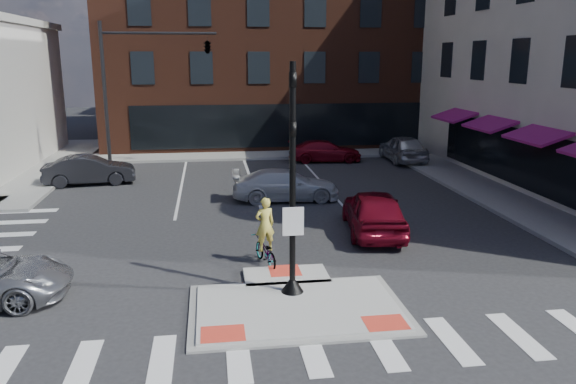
{
  "coord_description": "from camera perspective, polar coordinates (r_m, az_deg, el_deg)",
  "views": [
    {
      "loc": [
        -2.06,
        -13.34,
        6.22
      ],
      "look_at": [
        0.37,
        3.87,
        2.0
      ],
      "focal_mm": 35.0,
      "sensor_mm": 36.0,
      "label": 1
    }
  ],
  "objects": [
    {
      "name": "bg_car_red",
      "position": [
        34.04,
        3.78,
        4.17
      ],
      "size": [
        4.48,
        2.04,
        1.27
      ],
      "primitive_type": "imported",
      "rotation": [
        0.0,
        0.0,
        1.51
      ],
      "color": "maroon",
      "rests_on": "ground"
    },
    {
      "name": "ground",
      "position": [
        14.86,
        0.68,
        -11.1
      ],
      "size": [
        120.0,
        120.0,
        0.0
      ],
      "primitive_type": "plane",
      "color": "#28282B",
      "rests_on": "ground"
    },
    {
      "name": "mast_arm_signal",
      "position": [
        31.37,
        -10.92,
        13.38
      ],
      "size": [
        6.1,
        2.24,
        8.0
      ],
      "color": "black",
      "rests_on": "ground"
    },
    {
      "name": "sidewalk_n",
      "position": [
        36.22,
        0.11,
        3.88
      ],
      "size": [
        26.0,
        3.0,
        0.15
      ],
      "primitive_type": "cube",
      "color": "gray",
      "rests_on": "ground"
    },
    {
      "name": "building_far_left",
      "position": [
        65.38,
        -9.96,
        12.37
      ],
      "size": [
        10.0,
        12.0,
        10.0
      ],
      "primitive_type": "cube",
      "color": "slate",
      "rests_on": "ground"
    },
    {
      "name": "bg_car_silver",
      "position": [
        34.66,
        11.59,
        4.38
      ],
      "size": [
        1.94,
        4.74,
        1.61
      ],
      "primitive_type": "imported",
      "rotation": [
        0.0,
        0.0,
        3.13
      ],
      "color": "silver",
      "rests_on": "ground"
    },
    {
      "name": "red_sedan",
      "position": [
        20.35,
        8.73,
        -1.95
      ],
      "size": [
        2.52,
        4.95,
        1.61
      ],
      "primitive_type": "imported",
      "rotation": [
        0.0,
        0.0,
        3.01
      ],
      "color": "maroon",
      "rests_on": "ground"
    },
    {
      "name": "signal_pole",
      "position": [
        14.42,
        0.46,
        -1.9
      ],
      "size": [
        0.6,
        0.6,
        5.98
      ],
      "color": "black",
      "rests_on": "refuge_island"
    },
    {
      "name": "white_pickup",
      "position": [
        24.76,
        -0.25,
        0.71
      ],
      "size": [
        4.76,
        2.09,
        1.36
      ],
      "primitive_type": "imported",
      "rotation": [
        0.0,
        0.0,
        1.53
      ],
      "color": "silver",
      "rests_on": "ground"
    },
    {
      "name": "sidewalk_e",
      "position": [
        27.35,
        20.26,
        -0.2
      ],
      "size": [
        3.0,
        24.0,
        0.15
      ],
      "primitive_type": "cube",
      "color": "gray",
      "rests_on": "ground"
    },
    {
      "name": "refuge_island",
      "position": [
        14.61,
        0.83,
        -11.34
      ],
      "size": [
        5.4,
        4.65,
        0.13
      ],
      "color": "gray",
      "rests_on": "ground"
    },
    {
      "name": "building_far_right",
      "position": [
        68.24,
        1.33,
        13.45
      ],
      "size": [
        12.0,
        12.0,
        12.0
      ],
      "primitive_type": "cube",
      "color": "brown",
      "rests_on": "ground"
    },
    {
      "name": "building_n",
      "position": [
        45.64,
        -1.73,
        15.62
      ],
      "size": [
        24.4,
        18.4,
        15.5
      ],
      "color": "#502619",
      "rests_on": "ground"
    },
    {
      "name": "bg_car_dark",
      "position": [
        29.54,
        -19.53,
        2.12
      ],
      "size": [
        4.54,
        2.08,
        1.44
      ],
      "primitive_type": "imported",
      "rotation": [
        0.0,
        0.0,
        1.7
      ],
      "color": "black",
      "rests_on": "ground"
    },
    {
      "name": "cyclist",
      "position": [
        17.13,
        -2.34,
        -5.13
      ],
      "size": [
        0.97,
        1.75,
        2.12
      ],
      "rotation": [
        0.0,
        0.0,
        3.39
      ],
      "color": "#3F3F44",
      "rests_on": "ground"
    }
  ]
}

